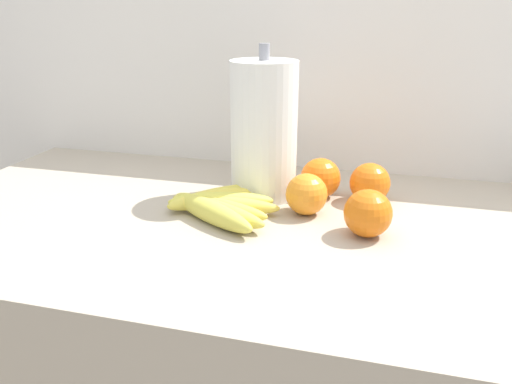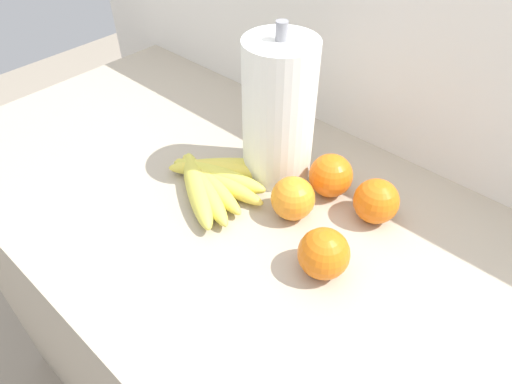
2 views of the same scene
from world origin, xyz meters
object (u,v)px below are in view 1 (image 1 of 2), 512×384
object	(u,v)px
orange_back_right	(370,183)
paper_towel_roll	(264,131)
orange_far_right	(368,213)
banana_bunch	(218,205)
orange_right	(321,178)
orange_back_left	(306,194)

from	to	relation	value
orange_back_right	paper_towel_roll	world-z (taller)	paper_towel_roll
orange_far_right	paper_towel_roll	distance (m)	0.27
banana_bunch	orange_back_right	bearing A→B (deg)	26.46
paper_towel_roll	orange_right	bearing A→B (deg)	9.30
orange_back_right	orange_right	size ratio (longest dim) A/B	0.98
orange_right	orange_back_right	bearing A→B (deg)	-1.82
banana_bunch	paper_towel_roll	size ratio (longest dim) A/B	0.81
orange_far_right	paper_towel_roll	size ratio (longest dim) A/B	0.27
orange_far_right	orange_back_left	distance (m)	0.13
orange_right	banana_bunch	bearing A→B (deg)	-141.40
banana_bunch	orange_far_right	distance (m)	0.27
orange_right	orange_far_right	distance (m)	0.18
banana_bunch	paper_towel_roll	distance (m)	0.17
orange_back_left	paper_towel_roll	size ratio (longest dim) A/B	0.26
orange_far_right	paper_towel_roll	xyz separation A→B (m)	(-0.21, 0.14, 0.09)
banana_bunch	orange_back_left	world-z (taller)	orange_back_left
orange_back_right	orange_far_right	size ratio (longest dim) A/B	0.98
orange_far_right	orange_back_left	size ratio (longest dim) A/B	1.04
paper_towel_roll	orange_far_right	bearing A→B (deg)	-33.45
orange_right	paper_towel_roll	world-z (taller)	paper_towel_roll
banana_bunch	orange_far_right	world-z (taller)	orange_far_right
banana_bunch	orange_back_left	bearing A→B (deg)	15.36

